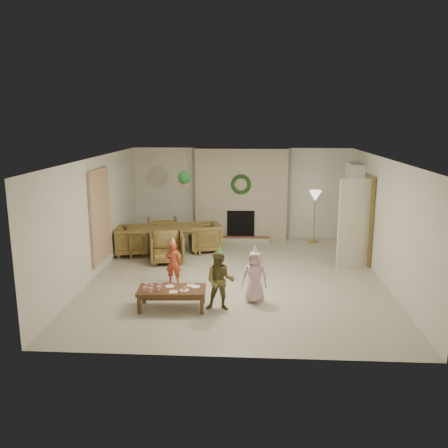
# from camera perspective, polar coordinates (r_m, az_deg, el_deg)

# --- Properties ---
(floor) EXTENTS (7.00, 7.00, 0.00)m
(floor) POSITION_cam_1_polar(r_m,az_deg,el_deg) (10.15, 1.57, -6.31)
(floor) COLOR #B7B29E
(floor) RESTS_ON ground
(ceiling) EXTENTS (7.00, 7.00, 0.00)m
(ceiling) POSITION_cam_1_polar(r_m,az_deg,el_deg) (9.64, 1.65, 7.90)
(ceiling) COLOR white
(ceiling) RESTS_ON wall_back
(wall_back) EXTENTS (7.00, 0.00, 7.00)m
(wall_back) POSITION_cam_1_polar(r_m,az_deg,el_deg) (13.26, 2.10, 3.74)
(wall_back) COLOR silver
(wall_back) RESTS_ON floor
(wall_front) EXTENTS (7.00, 0.00, 7.00)m
(wall_front) POSITION_cam_1_polar(r_m,az_deg,el_deg) (6.44, 0.60, -5.86)
(wall_front) COLOR silver
(wall_front) RESTS_ON floor
(wall_left) EXTENTS (0.00, 7.00, 7.00)m
(wall_left) POSITION_cam_1_polar(r_m,az_deg,el_deg) (10.35, -15.23, 0.79)
(wall_left) COLOR silver
(wall_left) RESTS_ON floor
(wall_right) EXTENTS (0.00, 7.00, 7.00)m
(wall_right) POSITION_cam_1_polar(r_m,az_deg,el_deg) (10.18, 18.74, 0.37)
(wall_right) COLOR silver
(wall_right) RESTS_ON floor
(fireplace_mass) EXTENTS (2.50, 0.40, 2.50)m
(fireplace_mass) POSITION_cam_1_polar(r_m,az_deg,el_deg) (13.06, 2.08, 3.61)
(fireplace_mass) COLOR #532316
(fireplace_mass) RESTS_ON floor
(fireplace_hearth) EXTENTS (1.60, 0.30, 0.12)m
(fireplace_hearth) POSITION_cam_1_polar(r_m,az_deg,el_deg) (12.96, 2.00, -1.84)
(fireplace_hearth) COLOR maroon
(fireplace_hearth) RESTS_ON floor
(fireplace_firebox) EXTENTS (0.75, 0.12, 0.75)m
(fireplace_firebox) POSITION_cam_1_polar(r_m,az_deg,el_deg) (13.04, 2.03, 0.01)
(fireplace_firebox) COLOR black
(fireplace_firebox) RESTS_ON floor
(fireplace_wreath) EXTENTS (0.54, 0.10, 0.54)m
(fireplace_wreath) POSITION_cam_1_polar(r_m,az_deg,el_deg) (12.79, 2.06, 4.78)
(fireplace_wreath) COLOR #173E19
(fireplace_wreath) RESTS_ON fireplace_mass
(floor_lamp_base) EXTENTS (0.26, 0.26, 0.03)m
(floor_lamp_base) POSITION_cam_1_polar(r_m,az_deg,el_deg) (13.13, 10.70, -2.07)
(floor_lamp_base) COLOR gold
(floor_lamp_base) RESTS_ON floor
(floor_lamp_post) EXTENTS (0.03, 0.03, 1.27)m
(floor_lamp_post) POSITION_cam_1_polar(r_m,az_deg,el_deg) (12.98, 10.81, 0.68)
(floor_lamp_post) COLOR gold
(floor_lamp_post) RESTS_ON floor
(floor_lamp_shade) EXTENTS (0.34, 0.34, 0.28)m
(floor_lamp_shade) POSITION_cam_1_polar(r_m,az_deg,el_deg) (12.87, 10.93, 3.35)
(floor_lamp_shade) COLOR beige
(floor_lamp_shade) RESTS_ON floor_lamp_post
(bookshelf_carcass) EXTENTS (0.30, 1.00, 2.20)m
(bookshelf_carcass) POSITION_cam_1_polar(r_m,az_deg,el_deg) (12.36, 15.24, 1.95)
(bookshelf_carcass) COLOR white
(bookshelf_carcass) RESTS_ON floor
(bookshelf_shelf_a) EXTENTS (0.30, 0.92, 0.03)m
(bookshelf_shelf_a) POSITION_cam_1_polar(r_m,az_deg,el_deg) (12.49, 14.98, -0.98)
(bookshelf_shelf_a) COLOR white
(bookshelf_shelf_a) RESTS_ON bookshelf_carcass
(bookshelf_shelf_b) EXTENTS (0.30, 0.92, 0.03)m
(bookshelf_shelf_b) POSITION_cam_1_polar(r_m,az_deg,el_deg) (12.41, 15.08, 0.82)
(bookshelf_shelf_b) COLOR white
(bookshelf_shelf_b) RESTS_ON bookshelf_carcass
(bookshelf_shelf_c) EXTENTS (0.30, 0.92, 0.03)m
(bookshelf_shelf_c) POSITION_cam_1_polar(r_m,az_deg,el_deg) (12.33, 15.19, 2.64)
(bookshelf_shelf_c) COLOR white
(bookshelf_shelf_c) RESTS_ON bookshelf_carcass
(bookshelf_shelf_d) EXTENTS (0.30, 0.92, 0.03)m
(bookshelf_shelf_d) POSITION_cam_1_polar(r_m,az_deg,el_deg) (12.27, 15.29, 4.48)
(bookshelf_shelf_d) COLOR white
(bookshelf_shelf_d) RESTS_ON bookshelf_carcass
(books_row_lower) EXTENTS (0.20, 0.40, 0.24)m
(books_row_lower) POSITION_cam_1_polar(r_m,az_deg,el_deg) (12.31, 15.06, -0.50)
(books_row_lower) COLOR #AE3F20
(books_row_lower) RESTS_ON bookshelf_shelf_a
(books_row_mid) EXTENTS (0.20, 0.44, 0.24)m
(books_row_mid) POSITION_cam_1_polar(r_m,az_deg,el_deg) (12.42, 14.98, 1.50)
(books_row_mid) COLOR navy
(books_row_mid) RESTS_ON bookshelf_shelf_b
(books_row_upper) EXTENTS (0.20, 0.36, 0.22)m
(books_row_upper) POSITION_cam_1_polar(r_m,az_deg,el_deg) (12.21, 15.22, 3.16)
(books_row_upper) COLOR gold
(books_row_upper) RESTS_ON bookshelf_shelf_c
(door_frame) EXTENTS (0.05, 0.86, 2.04)m
(door_frame) POSITION_cam_1_polar(r_m,az_deg,el_deg) (11.35, 16.91, 0.52)
(door_frame) COLOR brown
(door_frame) RESTS_ON floor
(door_leaf) EXTENTS (0.77, 0.32, 2.00)m
(door_leaf) POSITION_cam_1_polar(r_m,az_deg,el_deg) (10.91, 15.41, 0.03)
(door_leaf) COLOR beige
(door_leaf) RESTS_ON floor
(curtain_panel) EXTENTS (0.06, 1.20, 2.00)m
(curtain_panel) POSITION_cam_1_polar(r_m,az_deg,el_deg) (10.53, -14.68, 1.01)
(curtain_panel) COLOR beige
(curtain_panel) RESTS_ON wall_left
(dining_table) EXTENTS (2.04, 1.44, 0.65)m
(dining_table) POSITION_cam_1_polar(r_m,az_deg,el_deg) (11.89, -7.16, -1.95)
(dining_table) COLOR brown
(dining_table) RESTS_ON floor
(dining_chair_near) EXTENTS (0.93, 0.95, 0.72)m
(dining_chair_near) POSITION_cam_1_polar(r_m,az_deg,el_deg) (11.10, -6.91, -2.81)
(dining_chair_near) COLOR brown
(dining_chair_near) RESTS_ON floor
(dining_chair_far) EXTENTS (0.93, 0.95, 0.72)m
(dining_chair_far) POSITION_cam_1_polar(r_m,az_deg,el_deg) (12.66, -7.39, -0.89)
(dining_chair_far) COLOR brown
(dining_chair_far) RESTS_ON floor
(dining_chair_left) EXTENTS (0.95, 0.93, 0.72)m
(dining_chair_left) POSITION_cam_1_polar(r_m,az_deg,el_deg) (11.86, -11.07, -1.95)
(dining_chair_left) COLOR brown
(dining_chair_left) RESTS_ON floor
(dining_chair_right) EXTENTS (0.95, 0.93, 0.72)m
(dining_chair_right) POSITION_cam_1_polar(r_m,az_deg,el_deg) (11.97, -2.33, -1.58)
(dining_chair_right) COLOR brown
(dining_chair_right) RESTS_ON floor
(hanging_plant_cord) EXTENTS (0.01, 0.01, 0.70)m
(hanging_plant_cord) POSITION_cam_1_polar(r_m,az_deg,el_deg) (11.27, -4.78, 6.75)
(hanging_plant_cord) COLOR tan
(hanging_plant_cord) RESTS_ON ceiling
(hanging_plant_pot) EXTENTS (0.16, 0.16, 0.12)m
(hanging_plant_pot) POSITION_cam_1_polar(r_m,az_deg,el_deg) (11.31, -4.75, 4.99)
(hanging_plant_pot) COLOR #A46335
(hanging_plant_pot) RESTS_ON hanging_plant_cord
(hanging_plant_foliage) EXTENTS (0.32, 0.32, 0.32)m
(hanging_plant_foliage) POSITION_cam_1_polar(r_m,az_deg,el_deg) (11.30, -4.76, 5.59)
(hanging_plant_foliage) COLOR #194C20
(hanging_plant_foliage) RESTS_ON hanging_plant_pot
(coffee_table_top) EXTENTS (1.22, 0.66, 0.05)m
(coffee_table_top) POSITION_cam_1_polar(r_m,az_deg,el_deg) (8.46, -6.30, -7.89)
(coffee_table_top) COLOR #54321C
(coffee_table_top) RESTS_ON floor
(coffee_table_apron) EXTENTS (1.12, 0.56, 0.07)m
(coffee_table_apron) POSITION_cam_1_polar(r_m,az_deg,el_deg) (8.48, -6.29, -8.30)
(coffee_table_apron) COLOR #54321C
(coffee_table_apron) RESTS_ON floor
(coffee_leg_fl) EXTENTS (0.07, 0.07, 0.31)m
(coffee_leg_fl) POSITION_cam_1_polar(r_m,az_deg,el_deg) (8.38, -10.16, -9.56)
(coffee_leg_fl) COLOR #54321C
(coffee_leg_fl) RESTS_ON floor
(coffee_leg_fr) EXTENTS (0.07, 0.07, 0.31)m
(coffee_leg_fr) POSITION_cam_1_polar(r_m,az_deg,el_deg) (8.26, -2.69, -9.71)
(coffee_leg_fr) COLOR #54321C
(coffee_leg_fr) RESTS_ON floor
(coffee_leg_bl) EXTENTS (0.07, 0.07, 0.31)m
(coffee_leg_bl) POSITION_cam_1_polar(r_m,az_deg,el_deg) (8.83, -9.60, -8.38)
(coffee_leg_bl) COLOR #54321C
(coffee_leg_bl) RESTS_ON floor
(coffee_leg_br) EXTENTS (0.07, 0.07, 0.31)m
(coffee_leg_br) POSITION_cam_1_polar(r_m,az_deg,el_deg) (8.71, -2.53, -8.50)
(coffee_leg_br) COLOR #54321C
(coffee_leg_br) RESTS_ON floor
(cup_a) EXTENTS (0.07, 0.07, 0.08)m
(cup_a) POSITION_cam_1_polar(r_m,az_deg,el_deg) (8.37, -9.54, -7.72)
(cup_a) COLOR white
(cup_a) RESTS_ON coffee_table_top
(cup_b) EXTENTS (0.07, 0.07, 0.08)m
(cup_b) POSITION_cam_1_polar(r_m,az_deg,el_deg) (8.54, -9.34, -7.29)
(cup_b) COLOR white
(cup_b) RESTS_ON coffee_table_top
(cup_c) EXTENTS (0.07, 0.07, 0.08)m
(cup_c) POSITION_cam_1_polar(r_m,az_deg,el_deg) (8.31, -8.85, -7.84)
(cup_c) COLOR white
(cup_c) RESTS_ON coffee_table_top
(cup_d) EXTENTS (0.07, 0.07, 0.08)m
(cup_d) POSITION_cam_1_polar(r_m,az_deg,el_deg) (8.48, -8.66, -7.41)
(cup_d) COLOR white
(cup_d) RESTS_ON coffee_table_top
(cup_e) EXTENTS (0.07, 0.07, 0.08)m
(cup_e) POSITION_cam_1_polar(r_m,az_deg,el_deg) (8.36, -7.90, -7.69)
(cup_e) COLOR white
(cup_e) RESTS_ON coffee_table_top
(cup_f) EXTENTS (0.07, 0.07, 0.08)m
(cup_f) POSITION_cam_1_polar(r_m,az_deg,el_deg) (8.53, -7.73, -7.26)
(cup_f) COLOR white
(cup_f) RESTS_ON coffee_table_top
(plate_a) EXTENTS (0.17, 0.17, 0.01)m
(plate_a) POSITION_cam_1_polar(r_m,az_deg,el_deg) (8.56, -6.53, -7.44)
(plate_a) COLOR white
(plate_a) RESTS_ON coffee_table_top
(plate_b) EXTENTS (0.17, 0.17, 0.01)m
(plate_b) POSITION_cam_1_polar(r_m,az_deg,el_deg) (8.34, -4.80, -7.94)
(plate_b) COLOR white
(plate_b) RESTS_ON coffee_table_top
(plate_c) EXTENTS (0.17, 0.17, 0.01)m
(plate_c) POSITION_cam_1_polar(r_m,az_deg,el_deg) (8.50, -3.46, -7.52)
(plate_c) COLOR white
(plate_c) RESTS_ON coffee_table_top
(food_scoop) EXTENTS (0.07, 0.07, 0.06)m
(food_scoop) POSITION_cam_1_polar(r_m,az_deg,el_deg) (8.33, -4.80, -7.71)
(food_scoop) COLOR tan
(food_scoop) RESTS_ON plate_b
(napkin_left) EXTENTS (0.14, 0.14, 0.01)m
(napkin_left) POSITION_cam_1_polar(r_m,az_deg,el_deg) (8.29, -6.11, -8.10)
(napkin_left) COLOR #FFBBC6
(napkin_left) RESTS_ON coffee_table_top
(napkin_right) EXTENTS (0.14, 0.14, 0.01)m
(napkin_right) POSITION_cam_1_polar(r_m,az_deg,el_deg) (8.57, -4.04, -7.35)
(napkin_right) COLOR #FFBBC6
(napkin_right) RESTS_ON coffee_table_top
(child_red) EXTENTS (0.32, 0.21, 0.87)m
(child_red) POSITION_cam_1_polar(r_m,az_deg,el_deg) (9.66, -6.11, -4.68)
(child_red) COLOR #9E3422
(child_red) RESTS_ON floor
(party_hat_red) EXTENTS (0.15, 0.15, 0.16)m
(party_hat_red) POSITION_cam_1_polar(r_m,az_deg,el_deg) (9.53, -6.18, -1.98)
(party_hat_red) COLOR #F4D551
(party_hat_red) RESTS_ON child_red
(child_plaid) EXTENTS (0.53, 0.42, 1.06)m
(child_plaid) POSITION_cam_1_polar(r_m,az_deg,el_deg) (8.28, -0.48, -6.87)
(child_plaid) COLOR brown
(child_plaid) RESTS_ON floor
(party_hat_plaid) EXTENTS (0.16, 0.16, 0.17)m
(party_hat_plaid) POSITION_cam_1_polar(r_m,az_deg,el_deg) (8.10, -0.48, -3.08)
(party_hat_plaid) COLOR #54C555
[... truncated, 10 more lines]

